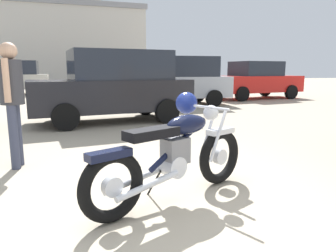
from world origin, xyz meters
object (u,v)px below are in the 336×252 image
(bystander, at_px, (12,92))
(dark_sedan_left, at_px, (11,77))
(white_estate_far, at_px, (178,80))
(vintage_motorcycle, at_px, (176,151))
(silver_sedan_mid, at_px, (114,85))
(blue_hatchback_right, at_px, (255,80))

(bystander, bearing_deg, dark_sedan_left, -74.54)
(dark_sedan_left, relative_size, white_estate_far, 1.01)
(dark_sedan_left, distance_m, white_estate_far, 10.14)
(vintage_motorcycle, bearing_deg, white_estate_far, 46.78)
(silver_sedan_mid, xyz_separation_m, dark_sedan_left, (-4.83, 10.25, 0.00))
(bystander, bearing_deg, silver_sedan_mid, -111.02)
(bystander, xyz_separation_m, blue_hatchback_right, (8.21, 8.71, -0.18))
(vintage_motorcycle, xyz_separation_m, bystander, (-1.85, 1.49, 0.53))
(vintage_motorcycle, height_order, white_estate_far, white_estate_far)
(silver_sedan_mid, distance_m, dark_sedan_left, 11.33)
(bystander, relative_size, silver_sedan_mid, 0.40)
(bystander, height_order, blue_hatchback_right, blue_hatchback_right)
(blue_hatchback_right, distance_m, white_estate_far, 4.54)
(blue_hatchback_right, bearing_deg, bystander, -144.06)
(blue_hatchback_right, bearing_deg, dark_sedan_left, 145.24)
(vintage_motorcycle, distance_m, blue_hatchback_right, 12.02)
(vintage_motorcycle, relative_size, dark_sedan_left, 0.47)
(vintage_motorcycle, relative_size, silver_sedan_mid, 0.45)
(bystander, relative_size, dark_sedan_left, 0.41)
(blue_hatchback_right, xyz_separation_m, dark_sedan_left, (-11.51, 5.13, 0.08))
(blue_hatchback_right, distance_m, silver_sedan_mid, 8.42)
(blue_hatchback_right, bearing_deg, vintage_motorcycle, -132.69)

